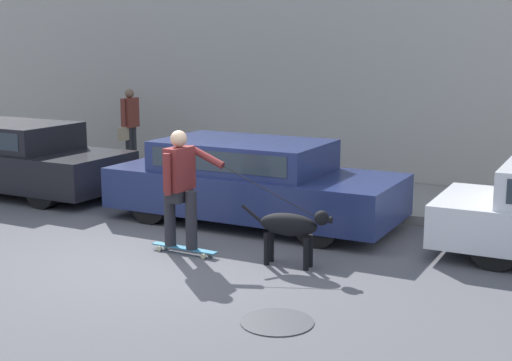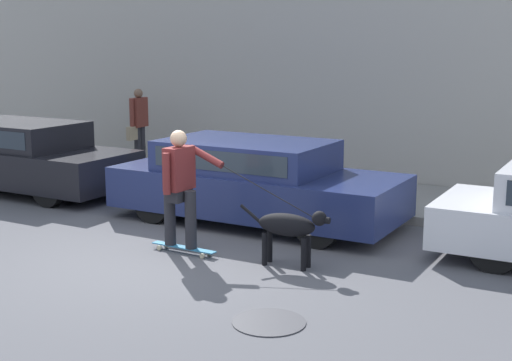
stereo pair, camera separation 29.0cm
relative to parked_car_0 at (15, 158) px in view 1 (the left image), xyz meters
name	(u,v)px [view 1 (the left image)]	position (x,y,z in m)	size (l,w,h in m)	color
ground_plane	(162,260)	(4.90, -2.31, -0.65)	(36.00, 36.00, 0.00)	#545459
back_wall	(332,83)	(4.90, 3.74, 1.34)	(32.00, 0.30, 4.00)	#ADA89E
sidewalk_curb	(301,191)	(4.90, 2.27, -0.58)	(30.00, 2.58, 0.15)	gray
parked_car_0	(15,158)	(0.00, 0.00, 0.00)	(4.42, 1.82, 1.33)	black
parked_car_1	(251,182)	(5.02, 0.00, -0.01)	(4.58, 1.89, 1.30)	black
dog	(291,226)	(6.50, -1.77, -0.13)	(1.23, 0.32, 0.77)	black
skateboarder	(181,184)	(4.96, -1.92, 0.29)	(2.42, 0.63, 1.67)	beige
pedestrian_with_bag	(130,124)	(0.71, 2.64, 0.41)	(0.22, 0.71, 1.67)	#28282D
manhole_cover	(277,322)	(7.14, -3.53, -0.65)	(0.76, 0.76, 0.01)	#38383D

